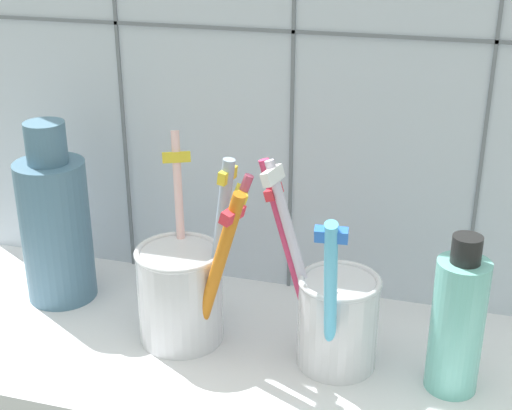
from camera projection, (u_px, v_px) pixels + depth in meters
counter_slab at (257, 359)px, 60.34cm from camera, size 64.00×22.00×2.00cm
tile_wall_back at (296, 69)px, 62.45cm from camera, size 64.00×2.20×45.00cm
toothbrush_cup_left at (183, 289)px, 59.47cm from camera, size 10.11×8.77×16.68cm
toothbrush_cup_right at (334, 316)px, 56.25cm from camera, size 9.98×10.56×16.40cm
ceramic_vase at (56, 224)px, 65.16cm from camera, size 6.17×6.17×16.62cm
soap_bottle at (457, 322)px, 53.27cm from camera, size 3.89×3.89×12.54cm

